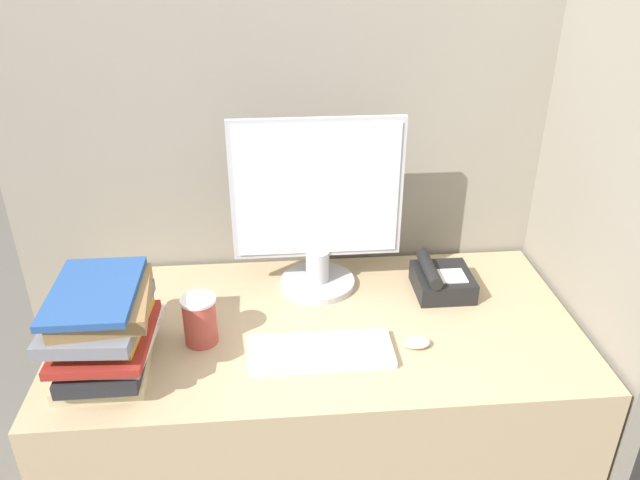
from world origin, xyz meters
TOP-DOWN VIEW (x-y plane):
  - cubicle_panel_rear at (0.00, 0.73)m, footprint 1.78×0.04m
  - cubicle_panel_right at (0.73, 0.38)m, footprint 0.04×0.75m
  - desk at (0.00, 0.35)m, footprint 1.38×0.69m
  - monitor at (0.01, 0.54)m, footprint 0.48×0.22m
  - keyboard at (-0.01, 0.21)m, footprint 0.36×0.14m
  - mouse at (0.24, 0.22)m, footprint 0.07×0.05m
  - coffee_cup at (-0.31, 0.29)m, footprint 0.09×0.09m
  - book_stack at (-0.52, 0.20)m, footprint 0.24×0.31m
  - desk_telephone at (0.37, 0.47)m, footprint 0.16×0.18m

SIDE VIEW (x-z plane):
  - desk at x=0.00m, z-range 0.00..0.76m
  - keyboard at x=-0.01m, z-range 0.76..0.78m
  - mouse at x=0.24m, z-range 0.76..0.79m
  - desk_telephone at x=0.37m, z-range 0.75..0.84m
  - coffee_cup at x=-0.31m, z-range 0.76..0.89m
  - book_stack at x=-0.52m, z-range 0.76..0.99m
  - cubicle_panel_rear at x=0.00m, z-range 0.00..1.80m
  - cubicle_panel_right at x=0.73m, z-range 0.00..1.80m
  - monitor at x=0.01m, z-range 0.74..1.25m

